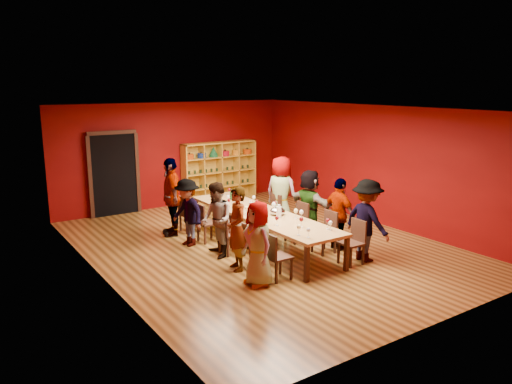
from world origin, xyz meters
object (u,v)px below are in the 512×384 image
(chair_person_left_1, at_px, (250,242))
(person_left_3, at_px, (188,212))
(person_right_2, at_px, (310,205))
(person_right_3, at_px, (281,193))
(shelving_unit, at_px, (219,169))
(person_right_1, at_px, (339,214))
(person_right_0, at_px, (367,220))
(tasting_table, at_px, (261,215))
(person_left_2, at_px, (217,220))
(spittoon_bowl, at_px, (277,211))
(person_left_1, at_px, (237,229))
(wine_bottle, at_px, (231,196))
(chair_person_left_2, at_px, (227,231))
(chair_person_left_3, at_px, (205,221))
(chair_person_right_0, at_px, (354,239))
(person_left_0, at_px, (258,244))
(person_left_4, at_px, (171,197))
(chair_person_left_4, at_px, (187,212))
(chair_person_right_2, at_px, (299,220))
(chair_person_left_0, at_px, (275,254))
(chair_person_right_3, at_px, (273,210))
(chair_person_right_1, at_px, (327,230))

(chair_person_left_1, xyz_separation_m, person_left_3, (-0.42, 1.85, 0.26))
(person_right_2, distance_m, person_right_3, 1.03)
(shelving_unit, bearing_deg, person_right_1, -91.46)
(person_right_0, bearing_deg, tasting_table, 31.70)
(person_left_2, distance_m, person_right_3, 2.50)
(person_right_3, bearing_deg, spittoon_bowl, 121.01)
(person_left_1, bearing_deg, wine_bottle, 163.63)
(tasting_table, distance_m, chair_person_left_2, 0.94)
(person_left_1, distance_m, chair_person_left_2, 0.96)
(chair_person_left_3, distance_m, person_right_1, 3.00)
(person_right_2, xyz_separation_m, wine_bottle, (-1.11, 1.63, 0.04))
(chair_person_right_0, relative_size, person_right_2, 0.55)
(person_left_0, relative_size, spittoon_bowl, 4.56)
(shelving_unit, bearing_deg, chair_person_left_2, -117.73)
(person_left_0, xyz_separation_m, person_left_4, (-0.01, 3.61, 0.16))
(person_left_1, distance_m, person_right_3, 2.96)
(chair_person_left_4, xyz_separation_m, chair_person_right_2, (1.82, -2.04, 0.00))
(tasting_table, bearing_deg, chair_person_right_0, -64.92)
(shelving_unit, relative_size, person_right_3, 1.33)
(chair_person_left_1, height_order, person_right_3, person_right_3)
(chair_person_left_0, height_order, chair_person_right_3, same)
(chair_person_left_4, bearing_deg, chair_person_left_1, -90.00)
(chair_person_left_4, relative_size, chair_person_right_0, 1.00)
(tasting_table, xyz_separation_m, chair_person_right_2, (0.91, -0.19, -0.20))
(chair_person_left_2, height_order, chair_person_right_3, same)
(chair_person_right_1, xyz_separation_m, chair_person_right_3, (0.00, 1.97, 0.00))
(chair_person_right_3, bearing_deg, wine_bottle, 143.34)
(person_left_0, distance_m, person_right_3, 3.57)
(person_left_1, relative_size, chair_person_left_2, 1.83)
(chair_person_left_0, bearing_deg, person_right_0, -4.79)
(tasting_table, height_order, chair_person_right_2, chair_person_right_2)
(person_left_2, bearing_deg, shelving_unit, 161.80)
(person_left_2, bearing_deg, person_right_1, 78.39)
(chair_person_left_3, bearing_deg, chair_person_right_0, -57.59)
(tasting_table, distance_m, chair_person_right_3, 1.25)
(person_right_0, bearing_deg, person_right_1, -2.11)
(tasting_table, height_order, person_left_4, person_left_4)
(chair_person_left_0, xyz_separation_m, chair_person_left_2, (0.00, 1.69, 0.00))
(tasting_table, distance_m, person_left_3, 1.62)
(tasting_table, height_order, chair_person_left_0, chair_person_left_0)
(person_right_0, distance_m, wine_bottle, 3.57)
(person_right_1, height_order, spittoon_bowl, person_right_1)
(person_right_2, bearing_deg, wine_bottle, 31.65)
(chair_person_left_2, height_order, person_right_3, person_right_3)
(person_right_2, bearing_deg, chair_person_right_1, 159.76)
(person_left_1, bearing_deg, person_left_4, -165.74)
(chair_person_right_1, xyz_separation_m, chair_person_right_2, (0.00, 0.94, 0.00))
(tasting_table, bearing_deg, person_right_2, -9.06)
(chair_person_left_2, height_order, chair_person_left_4, same)
(shelving_unit, relative_size, person_left_2, 1.53)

